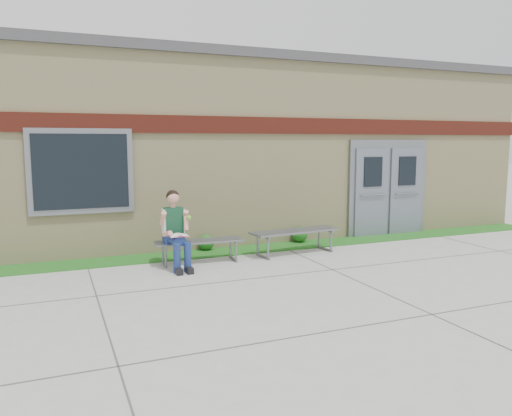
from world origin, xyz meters
name	(u,v)px	position (x,y,z in m)	size (l,w,h in m)	color
ground	(295,283)	(0.00, 0.00, 0.00)	(80.00, 80.00, 0.00)	#9E9E99
grass_strip	(238,250)	(0.00, 2.60, 0.01)	(16.00, 0.80, 0.02)	#185516
school_building	(193,148)	(0.00, 5.99, 2.10)	(16.20, 6.22, 4.20)	beige
bench_left	(199,245)	(-1.03, 1.91, 0.33)	(1.67, 0.55, 0.43)	slate
bench_right	(295,236)	(0.97, 1.91, 0.37)	(1.91, 0.71, 0.48)	slate
girl	(176,229)	(-1.52, 1.70, 0.71)	(0.53, 0.87, 1.39)	#161655
shrub_mid	(206,242)	(-0.62, 2.85, 0.18)	(0.32, 0.32, 0.32)	#185516
shrub_east	(300,234)	(1.56, 2.85, 0.20)	(0.36, 0.36, 0.36)	#185516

